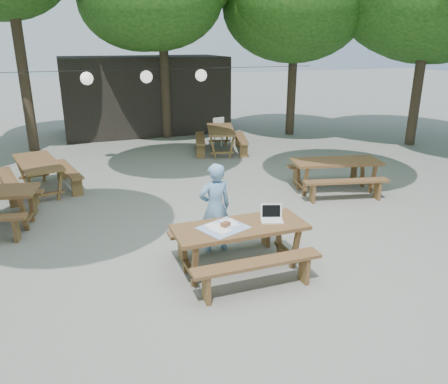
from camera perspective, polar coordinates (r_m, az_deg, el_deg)
The scene contains 11 objects.
ground at distance 7.76m, azimuth 0.66°, elevation -6.49°, with size 80.00×80.00×0.00m, color slate.
pavilion at distance 17.41m, azimuth -10.39°, elevation 12.42°, with size 6.00×3.00×2.80m, color black.
main_picnic_table at distance 6.69m, azimuth 2.09°, elevation -7.22°, with size 2.00×1.58×0.75m.
picnic_table_ne at distance 10.49m, azimuth 14.31°, elevation 2.12°, with size 2.20×1.96×0.75m.
picnic_table_far_w at distance 10.99m, azimuth -22.97°, elevation 1.94°, with size 1.94×2.19×0.75m.
picnic_table_far_e at distance 13.88m, azimuth -0.44°, elevation 6.82°, with size 2.05×2.27×0.75m.
woman at distance 7.18m, azimuth -1.18°, elevation -2.09°, with size 0.55×0.36×1.52m, color #6C97C5.
plastic_chair at distance 14.92m, azimuth -0.28°, elevation 7.18°, with size 0.56×0.56×0.90m.
laptop at distance 6.74m, azimuth 6.23°, elevation -3.16°, with size 0.40×0.35×0.24m.
tabletop_clutter at distance 6.45m, azimuth -0.06°, elevation -4.58°, with size 0.81×0.75×0.08m.
paper_lanterns at distance 12.78m, azimuth -10.05°, elevation 14.61°, with size 9.00×0.34×0.38m.
Camera 1 is at (-2.50, -6.53, 3.36)m, focal length 35.00 mm.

